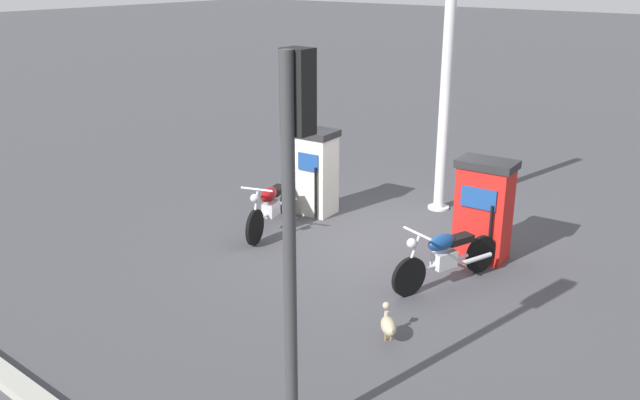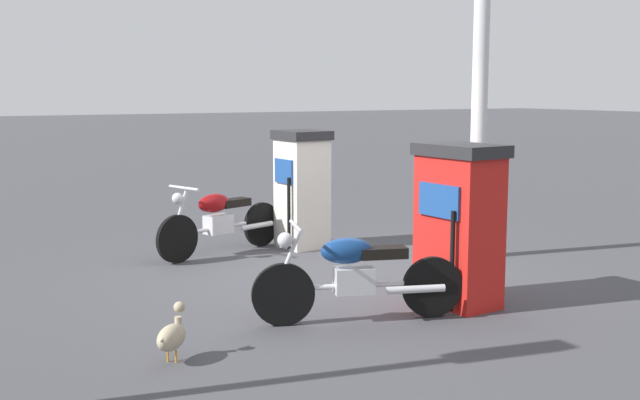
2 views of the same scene
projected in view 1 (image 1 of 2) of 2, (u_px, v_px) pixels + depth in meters
name	position (u px, v px, depth m)	size (l,w,h in m)	color
ground_plane	(378.00, 241.00, 11.36)	(120.00, 120.00, 0.00)	#424247
fuel_pump_near	(317.00, 172.00, 12.37)	(0.65, 0.71, 1.58)	silver
fuel_pump_far	(484.00, 209.00, 10.46)	(0.61, 0.90, 1.60)	red
motorcycle_near_pump	(271.00, 205.00, 11.68)	(1.94, 0.80, 0.94)	black
motorcycle_far_pump	(445.00, 255.00, 9.70)	(1.90, 0.85, 0.93)	black
wandering_duck	(388.00, 325.00, 8.30)	(0.38, 0.39, 0.45)	tan
roadside_traffic_light	(294.00, 189.00, 5.84)	(0.38, 0.24, 3.75)	#38383A
canopy_support_pole	(444.00, 113.00, 12.27)	(0.40, 0.40, 3.85)	silver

